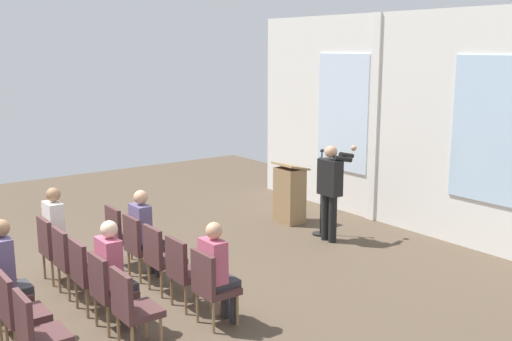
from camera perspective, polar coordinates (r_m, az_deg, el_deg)
ground_plane at (r=8.08m, az=-17.86°, el=-13.10°), size 16.76×16.76×0.00m
rear_partition at (r=11.23m, az=14.30°, el=4.34°), size 8.17×0.14×3.92m
speaker at (r=10.43m, az=6.99°, el=-1.44°), size 0.52×0.69×1.67m
mic_stand at (r=10.91m, az=6.07°, el=-4.29°), size 0.28×0.28×1.55m
lectern at (r=11.58m, az=3.17°, el=-2.20°), size 0.60×0.48×1.16m
chair_r0_c0 at (r=9.47m, az=-12.56°, el=-5.69°), size 0.46×0.44×0.94m
chair_r0_c1 at (r=8.92m, az=-10.86°, el=-6.69°), size 0.46×0.44×0.94m
audience_r0_c1 at (r=8.90m, az=-10.43°, el=-5.43°), size 0.36×0.39×1.31m
chair_r0_c2 at (r=8.38m, az=-8.94°, el=-7.82°), size 0.46×0.44×0.94m
chair_r0_c3 at (r=7.86m, az=-6.74°, el=-9.09°), size 0.46×0.44×0.94m
chair_r0_c4 at (r=7.35m, az=-4.20°, el=-10.52°), size 0.46×0.44×0.94m
audience_r0_c4 at (r=7.32m, az=-3.67°, el=-9.08°), size 0.36×0.39×1.28m
chair_r1_c0 at (r=9.13m, az=-18.46°, el=-6.67°), size 0.46×0.44×0.94m
audience_r1_c0 at (r=9.09m, az=-18.07°, el=-5.26°), size 0.36×0.39×1.37m
chair_r1_c1 at (r=8.56m, az=-17.09°, el=-7.80°), size 0.46×0.44×0.94m
chair_r1_c2 at (r=7.99m, az=-15.51°, el=-9.08°), size 0.46×0.44×0.94m
chair_r1_c3 at (r=7.44m, az=-13.69°, el=-10.55°), size 0.46×0.44×0.94m
audience_r1_c3 at (r=7.39m, az=-13.18°, el=-8.97°), size 0.36×0.39×1.33m
chair_r1_c4 at (r=6.90m, az=-11.55°, el=-12.25°), size 0.46×0.44×0.94m
chair_r2_c2 at (r=7.72m, az=-22.71°, el=-10.32°), size 0.46×0.44×0.94m
audience_r2_c2 at (r=7.66m, az=-22.26°, el=-8.66°), size 0.36×0.39×1.37m
chair_r2_c3 at (r=7.14m, az=-21.41°, el=-11.99°), size 0.46×0.44×0.94m
chair_r2_c4 at (r=6.58m, az=-19.87°, el=-13.93°), size 0.46×0.44×0.94m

